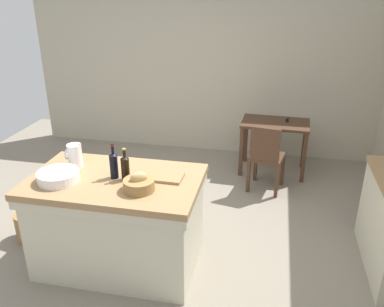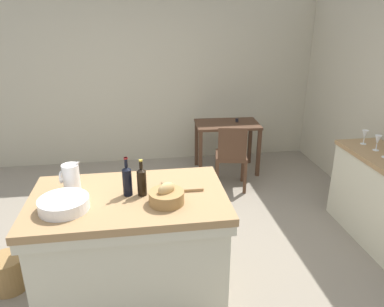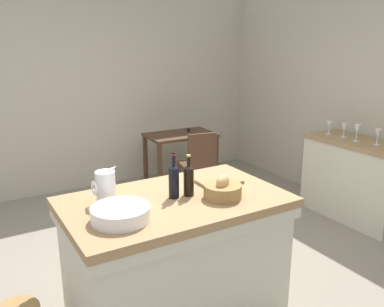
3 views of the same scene
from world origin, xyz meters
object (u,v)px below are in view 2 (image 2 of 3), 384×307
at_px(island_table, 132,241).
at_px(wooden_chair, 231,155).
at_px(side_cabinet, 381,198).
at_px(pitcher, 71,178).
at_px(wine_bottle_dark, 142,181).
at_px(wash_bowl, 64,204).
at_px(wine_glass_far_right, 365,135).
at_px(wine_bottle_amber, 127,180).
at_px(wicker_hamper, 8,273).
at_px(wine_glass_right, 378,140).
at_px(writing_desk, 227,131).
at_px(cutting_board, 182,185).
at_px(bread_basket, 167,196).

relative_size(island_table, wooden_chair, 1.69).
xyz_separation_m(side_cabinet, pitcher, (-2.96, -0.30, 0.57)).
distance_m(side_cabinet, wine_bottle_dark, 2.52).
xyz_separation_m(wash_bowl, wine_glass_far_right, (2.94, 1.00, 0.05)).
height_order(wine_bottle_dark, wine_bottle_amber, wine_bottle_amber).
bearing_deg(wicker_hamper, wine_glass_far_right, 10.56).
bearing_deg(wash_bowl, wooden_chair, 47.68).
bearing_deg(wine_glass_far_right, wine_glass_right, -85.42).
distance_m(writing_desk, wine_bottle_amber, 2.74).
bearing_deg(wine_bottle_dark, pitcher, 164.62).
relative_size(wooden_chair, wine_glass_right, 5.53).
xyz_separation_m(island_table, writing_desk, (1.36, 2.36, 0.13)).
height_order(writing_desk, cutting_board, cutting_board).
height_order(wine_glass_far_right, wicker_hamper, wine_glass_far_right).
bearing_deg(writing_desk, island_table, -120.01).
bearing_deg(writing_desk, wine_glass_right, -55.98).
xyz_separation_m(writing_desk, wine_bottle_dark, (-1.25, -2.36, 0.41)).
bearing_deg(wine_glass_right, bread_basket, -159.88).
height_order(side_cabinet, wicker_hamper, side_cabinet).
height_order(side_cabinet, wine_bottle_dark, wine_bottle_dark).
height_order(wooden_chair, bread_basket, bread_basket).
xyz_separation_m(side_cabinet, cutting_board, (-2.09, -0.36, 0.47)).
bearing_deg(wine_glass_right, wash_bowl, -164.86).
xyz_separation_m(side_cabinet, wine_bottle_dark, (-2.41, -0.45, 0.58)).
distance_m(island_table, pitcher, 0.70).
height_order(side_cabinet, writing_desk, side_cabinet).
distance_m(side_cabinet, wash_bowl, 3.07).
relative_size(bread_basket, wicker_hamper, 0.86).
bearing_deg(wine_glass_right, wooden_chair, 138.51).
bearing_deg(wooden_chair, island_table, -126.11).
bearing_deg(writing_desk, wooden_chair, -98.07).
distance_m(wooden_chair, wine_bottle_dark, 2.17).
bearing_deg(side_cabinet, wicker_hamper, -175.82).
xyz_separation_m(wooden_chair, pitcher, (-1.71, -1.60, 0.54)).
distance_m(side_cabinet, pitcher, 3.03).
xyz_separation_m(pitcher, cutting_board, (0.87, -0.06, -0.10)).
height_order(side_cabinet, wooden_chair, side_cabinet).
height_order(pitcher, wicker_hamper, pitcher).
distance_m(wooden_chair, wine_glass_far_right, 1.60).
height_order(wash_bowl, wicker_hamper, wash_bowl).
bearing_deg(pitcher, wine_glass_right, 9.74).
distance_m(wash_bowl, wine_bottle_dark, 0.58).
bearing_deg(pitcher, wicker_hamper, 176.33).
bearing_deg(bread_basket, writing_desk, 66.81).
xyz_separation_m(bread_basket, wine_glass_right, (2.23, 0.82, 0.04)).
bearing_deg(pitcher, wash_bowl, -92.50).
bearing_deg(island_table, wicker_hamper, 169.89).
bearing_deg(wash_bowl, wine_bottle_amber, 19.47).
relative_size(pitcher, wine_bottle_dark, 0.91).
bearing_deg(island_table, wine_bottle_dark, -0.24).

